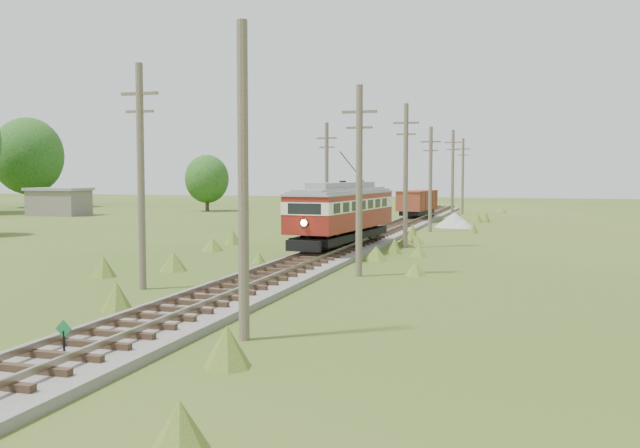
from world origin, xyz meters
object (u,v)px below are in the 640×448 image
(switch_marker, at_px, (64,338))
(gravel_pile, at_px, (456,220))
(gondola, at_px, (417,202))
(streetcar, at_px, (343,209))

(switch_marker, height_order, gravel_pile, gravel_pile)
(gondola, bearing_deg, streetcar, -83.84)
(switch_marker, relative_size, gravel_pile, 0.28)
(streetcar, bearing_deg, gravel_pile, 83.68)
(streetcar, distance_m, gondola, 29.21)
(streetcar, xyz_separation_m, gravel_pile, (4.52, 21.64, -1.92))
(switch_marker, distance_m, streetcar, 26.30)
(gondola, distance_m, gravel_pile, 8.90)
(streetcar, height_order, gondola, streetcar)
(gravel_pile, bearing_deg, switch_marker, -95.63)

